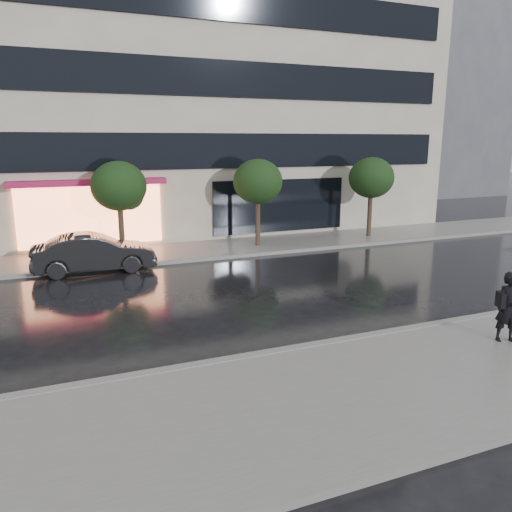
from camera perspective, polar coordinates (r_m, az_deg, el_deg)
ground at (r=12.82m, az=4.96°, el=-8.80°), size 120.00×120.00×0.00m
sidewalk_near at (r=10.29m, az=13.52°, el=-14.54°), size 60.00×4.50×0.12m
sidewalk_far at (r=22.03m, az=-7.28°, el=0.62°), size 60.00×3.50×0.12m
curb_near at (r=11.99m, az=7.18°, el=-10.10°), size 60.00×0.25×0.14m
curb_far at (r=20.38m, az=-5.99°, el=-0.33°), size 60.00×0.25×0.14m
office_building at (r=29.36m, az=-12.05°, el=21.08°), size 30.00×12.76×18.00m
bg_building_right at (r=49.90m, az=17.66°, el=16.18°), size 12.00×12.00×16.00m
tree_mid_west at (r=20.83m, az=-15.24°, el=7.53°), size 2.20×2.20×3.99m
tree_mid_east at (r=22.37m, az=0.32°, el=8.33°), size 2.20×2.20×3.99m
tree_far_east at (r=25.29m, az=13.12°, el=8.54°), size 2.20×2.20×3.99m
parked_car at (r=19.33m, az=-18.01°, el=0.33°), size 4.41×1.62×1.44m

